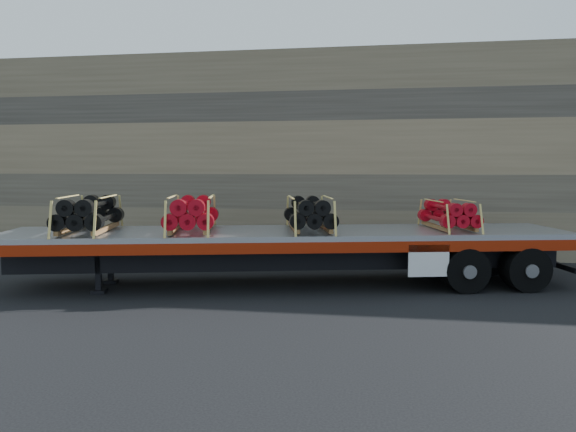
# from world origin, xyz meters

# --- Properties ---
(ground) EXTENTS (120.00, 120.00, 0.00)m
(ground) POSITION_xyz_m (0.00, 0.00, 0.00)
(ground) COLOR black
(ground) RESTS_ON ground
(rock_wall) EXTENTS (44.00, 3.00, 7.00)m
(rock_wall) POSITION_xyz_m (0.00, 6.50, 3.50)
(rock_wall) COLOR #7A6B54
(rock_wall) RESTS_ON ground
(trailer) EXTENTS (14.50, 6.04, 1.43)m
(trailer) POSITION_xyz_m (0.08, 0.21, 0.71)
(trailer) COLOR #AAACB2
(trailer) RESTS_ON ground
(bundle_front) EXTENTS (1.74, 2.63, 0.86)m
(bundle_front) POSITION_xyz_m (-4.73, -0.96, 1.85)
(bundle_front) COLOR black
(bundle_front) RESTS_ON trailer
(bundle_midfront) EXTENTS (1.73, 2.61, 0.85)m
(bundle_midfront) POSITION_xyz_m (-2.25, -0.36, 1.85)
(bundle_midfront) COLOR #AC0917
(bundle_midfront) RESTS_ON trailer
(bundle_midrear) EXTENTS (1.67, 2.51, 0.82)m
(bundle_midrear) POSITION_xyz_m (0.65, 0.35, 1.83)
(bundle_midrear) COLOR black
(bundle_midrear) RESTS_ON trailer
(bundle_rear) EXTENTS (1.47, 2.22, 0.72)m
(bundle_rear) POSITION_xyz_m (4.21, 1.22, 1.79)
(bundle_rear) COLOR #AC0917
(bundle_rear) RESTS_ON trailer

